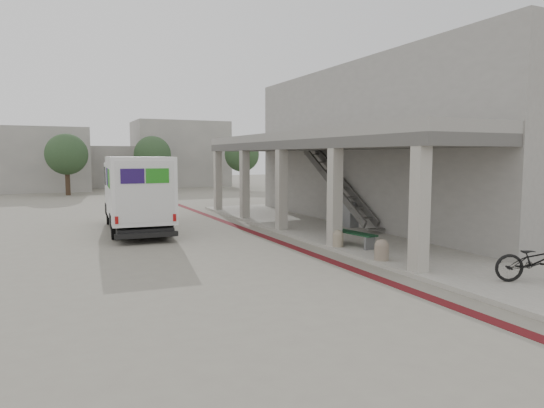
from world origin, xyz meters
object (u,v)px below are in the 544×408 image
bench (352,236)px  bicycle_black (537,260)px  fedex_truck (136,191)px  utility_cabinet (350,214)px

bench → bicycle_black: (1.32, -5.70, 0.18)m
bench → fedex_truck: bearing=120.2°
utility_cabinet → bicycle_black: (-1.08, -9.33, -0.00)m
fedex_truck → utility_cabinet: 8.92m
fedex_truck → utility_cabinet: bearing=-19.3°
fedex_truck → utility_cabinet: fedex_truck is taller
utility_cabinet → bicycle_black: utility_cabinet is taller
utility_cabinet → bicycle_black: size_ratio=0.53×
bench → utility_cabinet: bearing=47.9°
fedex_truck → utility_cabinet: size_ratio=7.02×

